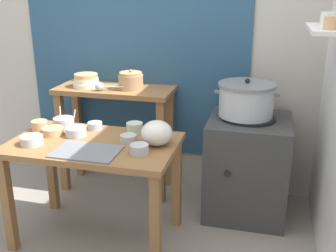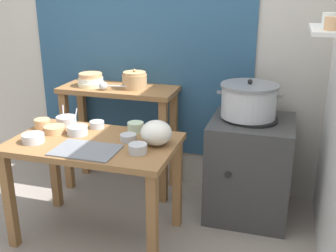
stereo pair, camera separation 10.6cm
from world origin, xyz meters
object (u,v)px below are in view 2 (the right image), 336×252
prep_table (95,156)px  plastic_bag (156,133)px  steamer_pot (249,100)px  ladle (104,86)px  prep_bowl_7 (66,120)px  prep_bowl_2 (77,130)px  serving_tray (86,150)px  clay_pot (135,80)px  prep_bowl_0 (55,129)px  prep_bowl_3 (136,127)px  back_shelf_table (119,113)px  prep_bowl_8 (97,124)px  prep_bowl_1 (33,138)px  prep_bowl_5 (128,137)px  bowl_stack_enamel (91,80)px  prep_bowl_4 (42,123)px  prep_bowl_6 (138,148)px  stove_block (249,167)px

prep_table → plastic_bag: 0.46m
steamer_pot → ladle: bearing=-179.6°
steamer_pot → prep_bowl_7: size_ratio=3.19×
prep_bowl_2 → ladle: bearing=94.1°
serving_tray → prep_bowl_7: (-0.36, 0.40, 0.03)m
clay_pot → prep_bowl_0: 0.79m
serving_tray → prep_bowl_3: bearing=67.2°
prep_table → clay_pot: (0.01, 0.74, 0.36)m
back_shelf_table → prep_bowl_8: 0.50m
steamer_pot → prep_bowl_8: (-1.03, -0.39, -0.16)m
prep_bowl_1 → prep_bowl_5: bearing=18.7°
bowl_stack_enamel → ladle: 0.19m
steamer_pot → prep_bowl_4: steamer_pot is taller
prep_table → prep_bowl_4: (-0.46, 0.12, 0.15)m
prep_bowl_1 → bowl_stack_enamel: bearing=89.8°
prep_bowl_0 → prep_bowl_7: (-0.01, 0.17, 0.01)m
back_shelf_table → steamer_pot: size_ratio=2.06×
prep_bowl_5 → prep_bowl_6: prep_bowl_6 is taller
stove_block → prep_bowl_5: stove_block is taller
prep_bowl_7 → prep_bowl_1: bearing=-95.1°
prep_bowl_4 → prep_bowl_8: (0.37, 0.12, -0.01)m
prep_table → serving_tray: size_ratio=2.75×
prep_table → plastic_bag: bearing=7.4°
steamer_pot → prep_bowl_0: size_ratio=3.17×
back_shelf_table → prep_bowl_7: 0.55m
back_shelf_table → prep_bowl_4: size_ratio=8.52×
back_shelf_table → prep_bowl_2: bearing=-92.5°
serving_tray → plastic_bag: size_ratio=1.97×
prep_bowl_0 → prep_bowl_4: bearing=156.3°
steamer_pot → bowl_stack_enamel: bearing=176.2°
back_shelf_table → steamer_pot: bearing=-5.9°
prep_bowl_7 → prep_bowl_5: bearing=-16.8°
prep_bowl_1 → prep_bowl_4: (-0.10, 0.26, 0.01)m
prep_bowl_3 → prep_bowl_4: size_ratio=1.01×
back_shelf_table → prep_table: bearing=-80.1°
prep_bowl_5 → prep_bowl_2: bearing=178.2°
plastic_bag → prep_bowl_6: (-0.06, -0.16, -0.05)m
clay_pot → prep_bowl_3: size_ratio=1.73×
back_shelf_table → prep_bowl_6: back_shelf_table is taller
back_shelf_table → prep_bowl_2: (-0.03, -0.66, 0.07)m
clay_pot → prep_bowl_4: (-0.48, -0.61, -0.21)m
serving_tray → prep_bowl_0: bearing=147.0°
prep_bowl_0 → prep_bowl_1: 0.20m
clay_pot → prep_bowl_6: (0.34, -0.85, -0.21)m
prep_bowl_2 → prep_bowl_5: size_ratio=1.63×
prep_table → prep_bowl_1: prep_bowl_1 is taller
back_shelf_table → prep_bowl_4: 0.70m
bowl_stack_enamel → prep_bowl_0: 0.68m
prep_bowl_3 → prep_bowl_8: size_ratio=1.09×
prep_bowl_6 → prep_bowl_8: bearing=141.8°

